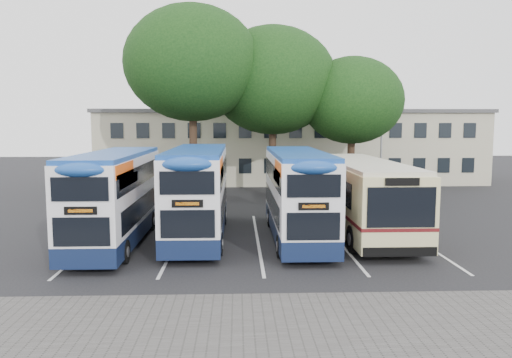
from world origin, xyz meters
The scene contains 12 objects.
ground centered at (0.00, 0.00, 0.00)m, with size 120.00×120.00×0.00m, color black.
paving_strip centered at (-2.00, -5.00, 0.01)m, with size 40.00×6.00×0.01m, color #595654.
bay_lines centered at (-3.75, 5.00, 0.01)m, with size 14.12×11.00×0.01m.
depot_building centered at (0.00, 26.99, 3.15)m, with size 32.40×8.40×6.20m.
lamp_post centered at (6.00, 19.97, 5.08)m, with size 0.25×1.05×9.06m.
tree_left centered at (-7.47, 16.05, 8.86)m, with size 8.66×8.66×12.56m.
tree_mid centered at (-2.19, 18.01, 7.96)m, with size 8.64×8.64×11.65m.
tree_right centered at (3.21, 17.57, 6.61)m, with size 6.95×6.95×9.58m.
bus_dd_left centered at (-9.75, 4.52, 2.14)m, with size 2.26×9.34×3.89m.
bus_dd_mid centered at (-6.37, 5.60, 2.20)m, with size 2.32×9.58×3.99m.
bus_dd_right centered at (-2.00, 5.11, 2.14)m, with size 2.26×9.32×3.88m.
bus_single centered at (1.20, 6.52, 1.90)m, with size 2.86×11.22×3.35m.
Camera 1 is at (-4.62, -16.43, 5.11)m, focal length 35.00 mm.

